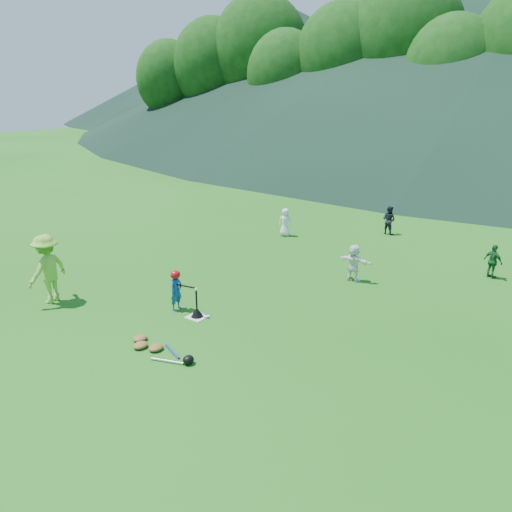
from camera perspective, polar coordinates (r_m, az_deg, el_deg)
The scene contains 14 objects.
ground at distance 12.36m, azimuth -6.74°, elevation -6.96°, with size 120.00×120.00×0.00m, color #1B5A14.
home_plate at distance 12.36m, azimuth -6.74°, elevation -6.92°, with size 0.45×0.45×0.02m, color silver.
baseball at distance 12.07m, azimuth -6.87°, elevation -3.79°, with size 0.08×0.08×0.08m, color white.
batter_child at distance 12.64m, azimuth -9.11°, elevation -3.95°, with size 0.37×0.24×1.02m, color navy.
adult_coach at distance 13.89m, azimuth -22.74°, elevation -1.37°, with size 1.17×0.67×1.82m, color #82C53A.
fielder_a at distance 18.95m, azimuth 3.37°, elevation 3.88°, with size 0.52×0.34×1.07m, color white.
fielder_b at distance 19.84m, azimuth 14.94°, elevation 4.00°, with size 0.54×0.42×1.10m, color black.
fielder_c at distance 16.17m, azimuth 25.46°, elevation -0.56°, with size 0.60×0.25×1.02m, color #1A5628.
fielder_d at distance 14.64m, azimuth 11.13°, elevation -0.76°, with size 1.02×0.33×1.10m, color white.
batting_tee at distance 12.31m, azimuth -6.76°, elevation -6.41°, with size 0.30×0.30×0.68m.
batter_gear at distance 12.48m, azimuth -9.12°, elevation -2.22°, with size 0.73×0.26×0.38m.
equipment_pile at distance 10.99m, azimuth -11.41°, elevation -10.23°, with size 1.80×0.65×0.19m.
outfield_fence at distance 37.30m, azimuth 23.56°, elevation 9.83°, with size 70.07×0.08×1.33m.
tree_line at distance 42.81m, azimuth 27.01°, elevation 20.45°, with size 70.04×11.40×14.82m.
Camera 1 is at (7.57, -8.24, 5.26)m, focal length 35.00 mm.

